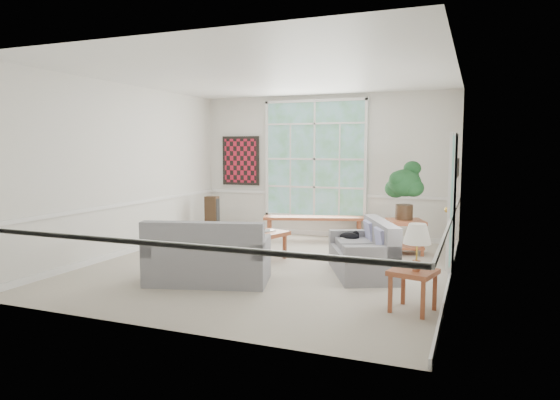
{
  "coord_description": "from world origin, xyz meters",
  "views": [
    {
      "loc": [
        3.04,
        -7.22,
        1.88
      ],
      "look_at": [
        0.1,
        0.2,
        1.05
      ],
      "focal_mm": 32.0,
      "sensor_mm": 36.0,
      "label": 1
    }
  ],
  "objects_px": {
    "loveseat_right": "(362,248)",
    "loveseat_front": "(208,250)",
    "coffee_table": "(250,243)",
    "end_table": "(405,237)",
    "side_table": "(413,291)"
  },
  "relations": [
    {
      "from": "loveseat_right",
      "to": "loveseat_front",
      "type": "bearing_deg",
      "value": -172.14
    },
    {
      "from": "coffee_table",
      "to": "end_table",
      "type": "bearing_deg",
      "value": 44.28
    },
    {
      "from": "side_table",
      "to": "coffee_table",
      "type": "bearing_deg",
      "value": 146.5
    },
    {
      "from": "coffee_table",
      "to": "side_table",
      "type": "bearing_deg",
      "value": -16.04
    },
    {
      "from": "coffee_table",
      "to": "side_table",
      "type": "relative_size",
      "value": 2.58
    },
    {
      "from": "loveseat_front",
      "to": "side_table",
      "type": "relative_size",
      "value": 3.4
    },
    {
      "from": "end_table",
      "to": "side_table",
      "type": "xyz_separation_m",
      "value": [
        0.52,
        -3.23,
        -0.06
      ]
    },
    {
      "from": "loveseat_front",
      "to": "side_table",
      "type": "bearing_deg",
      "value": -20.72
    },
    {
      "from": "coffee_table",
      "to": "end_table",
      "type": "height_order",
      "value": "end_table"
    },
    {
      "from": "end_table",
      "to": "loveseat_right",
      "type": "bearing_deg",
      "value": -102.87
    },
    {
      "from": "loveseat_front",
      "to": "end_table",
      "type": "distance_m",
      "value": 3.77
    },
    {
      "from": "loveseat_front",
      "to": "coffee_table",
      "type": "height_order",
      "value": "loveseat_front"
    },
    {
      "from": "loveseat_front",
      "to": "coffee_table",
      "type": "bearing_deg",
      "value": 79.51
    },
    {
      "from": "loveseat_right",
      "to": "coffee_table",
      "type": "relative_size",
      "value": 1.18
    },
    {
      "from": "coffee_table",
      "to": "side_table",
      "type": "xyz_separation_m",
      "value": [
        2.99,
        -1.98,
        0.01
      ]
    }
  ]
}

